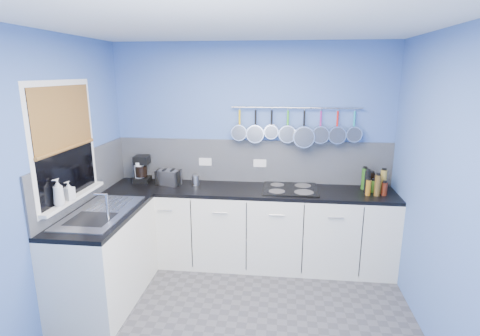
% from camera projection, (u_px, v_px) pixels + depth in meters
% --- Properties ---
extents(floor, '(3.20, 3.00, 0.02)m').
position_uv_depth(floor, '(236.00, 329.00, 3.30)').
color(floor, '#47474C').
rests_on(floor, ground).
extents(ceiling, '(3.20, 3.00, 0.02)m').
position_uv_depth(ceiling, '(235.00, 22.00, 2.68)').
color(ceiling, white).
rests_on(ceiling, ground).
extents(wall_back, '(3.20, 0.02, 2.50)m').
position_uv_depth(wall_back, '(252.00, 152.00, 4.44)').
color(wall_back, '#486AB4').
rests_on(wall_back, ground).
extents(wall_front, '(3.20, 0.02, 2.50)m').
position_uv_depth(wall_front, '(188.00, 304.00, 1.54)').
color(wall_front, '#486AB4').
rests_on(wall_front, ground).
extents(wall_left, '(0.02, 3.00, 2.50)m').
position_uv_depth(wall_left, '(45.00, 185.00, 3.17)').
color(wall_left, '#486AB4').
rests_on(wall_left, ground).
extents(wall_right, '(0.02, 3.00, 2.50)m').
position_uv_depth(wall_right, '(450.00, 199.00, 2.81)').
color(wall_right, '#486AB4').
rests_on(wall_right, ground).
extents(backsplash_back, '(3.20, 0.02, 0.50)m').
position_uv_depth(backsplash_back, '(251.00, 161.00, 4.45)').
color(backsplash_back, gray).
rests_on(backsplash_back, wall_back).
extents(backsplash_left, '(0.02, 1.80, 0.50)m').
position_uv_depth(backsplash_left, '(85.00, 177.00, 3.77)').
color(backsplash_left, gray).
rests_on(backsplash_left, wall_left).
extents(cabinet_run_back, '(3.20, 0.60, 0.86)m').
position_uv_depth(cabinet_run_back, '(249.00, 228.00, 4.35)').
color(cabinet_run_back, silver).
rests_on(cabinet_run_back, ground).
extents(worktop_back, '(3.20, 0.60, 0.04)m').
position_uv_depth(worktop_back, '(249.00, 190.00, 4.24)').
color(worktop_back, black).
rests_on(worktop_back, cabinet_run_back).
extents(cabinet_run_left, '(0.60, 1.20, 0.86)m').
position_uv_depth(cabinet_run_left, '(105.00, 259.00, 3.63)').
color(cabinet_run_left, silver).
rests_on(cabinet_run_left, ground).
extents(worktop_left, '(0.60, 1.20, 0.04)m').
position_uv_depth(worktop_left, '(101.00, 215.00, 3.51)').
color(worktop_left, black).
rests_on(worktop_left, cabinet_run_left).
extents(window_frame, '(0.01, 1.00, 1.10)m').
position_uv_depth(window_frame, '(65.00, 143.00, 3.38)').
color(window_frame, white).
rests_on(window_frame, wall_left).
extents(window_glass, '(0.01, 0.90, 1.00)m').
position_uv_depth(window_glass, '(65.00, 143.00, 3.38)').
color(window_glass, black).
rests_on(window_glass, wall_left).
extents(bamboo_blind, '(0.01, 0.90, 0.55)m').
position_uv_depth(bamboo_blind, '(63.00, 118.00, 3.32)').
color(bamboo_blind, olive).
rests_on(bamboo_blind, wall_left).
extents(window_sill, '(0.10, 0.98, 0.03)m').
position_uv_depth(window_sill, '(74.00, 198.00, 3.50)').
color(window_sill, white).
rests_on(window_sill, wall_left).
extents(sink_unit, '(0.50, 0.95, 0.01)m').
position_uv_depth(sink_unit, '(101.00, 212.00, 3.51)').
color(sink_unit, silver).
rests_on(sink_unit, worktop_left).
extents(mixer_tap, '(0.12, 0.08, 0.26)m').
position_uv_depth(mixer_tap, '(107.00, 207.00, 3.29)').
color(mixer_tap, silver).
rests_on(mixer_tap, worktop_left).
extents(socket_left, '(0.15, 0.01, 0.09)m').
position_uv_depth(socket_left, '(205.00, 162.00, 4.50)').
color(socket_left, white).
rests_on(socket_left, backsplash_back).
extents(socket_right, '(0.15, 0.01, 0.09)m').
position_uv_depth(socket_right, '(260.00, 163.00, 4.43)').
color(socket_right, white).
rests_on(socket_right, backsplash_back).
extents(pot_rail, '(1.45, 0.02, 0.02)m').
position_uv_depth(pot_rail, '(296.00, 108.00, 4.20)').
color(pot_rail, silver).
rests_on(pot_rail, wall_back).
extents(soap_bottle_a, '(0.12, 0.12, 0.24)m').
position_uv_depth(soap_bottle_a, '(58.00, 192.00, 3.23)').
color(soap_bottle_a, white).
rests_on(soap_bottle_a, window_sill).
extents(soap_bottle_b, '(0.10, 0.10, 0.17)m').
position_uv_depth(soap_bottle_b, '(69.00, 191.00, 3.38)').
color(soap_bottle_b, white).
rests_on(soap_bottle_b, window_sill).
extents(paper_towel, '(0.13, 0.13, 0.25)m').
position_uv_depth(paper_towel, '(139.00, 172.00, 4.45)').
color(paper_towel, white).
rests_on(paper_towel, worktop_back).
extents(coffee_maker, '(0.19, 0.21, 0.31)m').
position_uv_depth(coffee_maker, '(142.00, 169.00, 4.46)').
color(coffee_maker, black).
rests_on(coffee_maker, worktop_back).
extents(toaster, '(0.30, 0.23, 0.17)m').
position_uv_depth(toaster, '(169.00, 177.00, 4.37)').
color(toaster, silver).
rests_on(toaster, worktop_back).
extents(canister, '(0.10, 0.10, 0.12)m').
position_uv_depth(canister, '(196.00, 180.00, 4.35)').
color(canister, silver).
rests_on(canister, worktop_back).
extents(hob, '(0.60, 0.53, 0.01)m').
position_uv_depth(hob, '(290.00, 189.00, 4.20)').
color(hob, black).
rests_on(hob, worktop_back).
extents(pan_0, '(0.18, 0.09, 0.37)m').
position_uv_depth(pan_0, '(240.00, 124.00, 4.31)').
color(pan_0, silver).
rests_on(pan_0, pot_rail).
extents(pan_1, '(0.21, 0.08, 0.40)m').
position_uv_depth(pan_1, '(255.00, 125.00, 4.29)').
color(pan_1, silver).
rests_on(pan_1, pot_rail).
extents(pan_2, '(0.16, 0.07, 0.35)m').
position_uv_depth(pan_2, '(271.00, 123.00, 4.27)').
color(pan_2, silver).
rests_on(pan_2, pot_rail).
extents(pan_3, '(0.20, 0.07, 0.39)m').
position_uv_depth(pan_3, '(288.00, 125.00, 4.25)').
color(pan_3, silver).
rests_on(pan_3, pot_rail).
extents(pan_4, '(0.24, 0.13, 0.43)m').
position_uv_depth(pan_4, '(304.00, 127.00, 4.23)').
color(pan_4, silver).
rests_on(pan_4, pot_rail).
extents(pan_5, '(0.20, 0.09, 0.39)m').
position_uv_depth(pan_5, '(320.00, 126.00, 4.21)').
color(pan_5, silver).
rests_on(pan_5, pot_rail).
extents(pan_6, '(0.20, 0.10, 0.39)m').
position_uv_depth(pan_6, '(337.00, 126.00, 4.19)').
color(pan_6, silver).
rests_on(pan_6, pot_rail).
extents(pan_7, '(0.18, 0.08, 0.37)m').
position_uv_depth(pan_7, '(354.00, 125.00, 4.17)').
color(pan_7, silver).
rests_on(pan_7, pot_rail).
extents(condiment_0, '(0.05, 0.05, 0.18)m').
position_uv_depth(condiment_0, '(381.00, 182.00, 4.18)').
color(condiment_0, brown).
rests_on(condiment_0, worktop_back).
extents(condiment_1, '(0.06, 0.06, 0.19)m').
position_uv_depth(condiment_1, '(372.00, 181.00, 4.17)').
color(condiment_1, black).
rests_on(condiment_1, worktop_back).
extents(condiment_2, '(0.06, 0.06, 0.24)m').
position_uv_depth(condiment_2, '(364.00, 179.00, 4.19)').
color(condiment_2, '#265919').
rests_on(condiment_2, worktop_back).
extents(condiment_3, '(0.07, 0.07, 0.26)m').
position_uv_depth(condiment_3, '(383.00, 182.00, 4.04)').
color(condiment_3, olive).
rests_on(condiment_3, worktop_back).
extents(condiment_4, '(0.05, 0.05, 0.13)m').
position_uv_depth(condiment_4, '(373.00, 186.00, 4.09)').
color(condiment_4, '#3F721E').
rests_on(condiment_4, worktop_back).
extents(condiment_5, '(0.06, 0.06, 0.24)m').
position_uv_depth(condiment_5, '(367.00, 182.00, 4.07)').
color(condiment_5, black).
rests_on(condiment_5, worktop_back).
extents(condiment_6, '(0.06, 0.06, 0.14)m').
position_uv_depth(condiment_6, '(384.00, 189.00, 3.99)').
color(condiment_6, '#4C190C').
rests_on(condiment_6, worktop_back).
extents(condiment_7, '(0.06, 0.06, 0.22)m').
position_uv_depth(condiment_7, '(377.00, 185.00, 3.97)').
color(condiment_7, brown).
rests_on(condiment_7, worktop_back).
extents(condiment_8, '(0.05, 0.05, 0.17)m').
position_uv_depth(condiment_8, '(368.00, 188.00, 3.98)').
color(condiment_8, '#8C5914').
rests_on(condiment_8, worktop_back).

